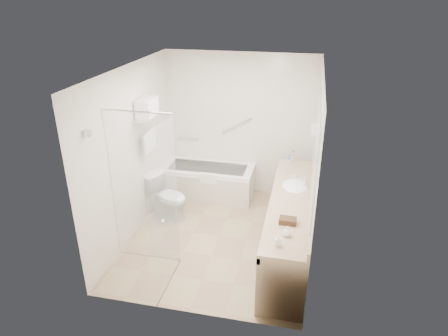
% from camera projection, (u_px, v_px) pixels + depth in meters
% --- Properties ---
extents(floor, '(3.20, 3.20, 0.00)m').
position_uv_depth(floor, '(220.00, 236.00, 6.07)').
color(floor, tan).
rests_on(floor, ground).
extents(ceiling, '(2.60, 3.20, 0.10)m').
position_uv_depth(ceiling, '(219.00, 70.00, 5.03)').
color(ceiling, silver).
rests_on(ceiling, wall_back).
extents(wall_back, '(2.60, 0.10, 2.50)m').
position_uv_depth(wall_back, '(240.00, 125.00, 6.97)').
color(wall_back, beige).
rests_on(wall_back, ground).
extents(wall_front, '(2.60, 0.10, 2.50)m').
position_uv_depth(wall_front, '(185.00, 220.00, 4.13)').
color(wall_front, beige).
rests_on(wall_front, ground).
extents(wall_left, '(0.10, 3.20, 2.50)m').
position_uv_depth(wall_left, '(132.00, 153.00, 5.80)').
color(wall_left, beige).
rests_on(wall_left, ground).
extents(wall_right, '(0.10, 3.20, 2.50)m').
position_uv_depth(wall_right, '(315.00, 169.00, 5.30)').
color(wall_right, beige).
rests_on(wall_right, ground).
extents(bathtub, '(1.60, 0.73, 0.59)m').
position_uv_depth(bathtub, '(208.00, 181.00, 7.15)').
color(bathtub, white).
rests_on(bathtub, floor).
extents(grab_bar_short, '(0.40, 0.03, 0.03)m').
position_uv_depth(grab_bar_short, '(188.00, 138.00, 7.25)').
color(grab_bar_short, silver).
rests_on(grab_bar_short, wall_back).
extents(grab_bar_long, '(0.53, 0.03, 0.33)m').
position_uv_depth(grab_bar_long, '(237.00, 125.00, 6.95)').
color(grab_bar_long, silver).
rests_on(grab_bar_long, wall_back).
extents(shower_enclosure, '(0.96, 0.91, 2.11)m').
position_uv_depth(shower_enclosure, '(153.00, 199.00, 4.93)').
color(shower_enclosure, silver).
rests_on(shower_enclosure, floor).
extents(towel_shelf, '(0.24, 0.55, 0.81)m').
position_uv_depth(towel_shelf, '(147.00, 113.00, 5.88)').
color(towel_shelf, silver).
rests_on(towel_shelf, wall_left).
extents(vanity_counter, '(0.55, 2.70, 0.95)m').
position_uv_depth(vanity_counter, '(290.00, 212.00, 5.47)').
color(vanity_counter, tan).
rests_on(vanity_counter, floor).
extents(sink, '(0.40, 0.52, 0.14)m').
position_uv_depth(sink, '(295.00, 187.00, 5.74)').
color(sink, white).
rests_on(sink, vanity_counter).
extents(faucet, '(0.03, 0.03, 0.14)m').
position_uv_depth(faucet, '(306.00, 181.00, 5.67)').
color(faucet, silver).
rests_on(faucet, vanity_counter).
extents(mirror, '(0.02, 2.00, 1.20)m').
position_uv_depth(mirror, '(316.00, 152.00, 5.04)').
color(mirror, '#A4A9B0').
rests_on(mirror, wall_right).
extents(hairdryer_unit, '(0.08, 0.10, 0.18)m').
position_uv_depth(hairdryer_unit, '(313.00, 129.00, 6.16)').
color(hairdryer_unit, silver).
rests_on(hairdryer_unit, wall_right).
extents(toilet, '(0.83, 0.67, 0.71)m').
position_uv_depth(toilet, '(168.00, 197.00, 6.44)').
color(toilet, white).
rests_on(toilet, floor).
extents(amenity_basket, '(0.21, 0.14, 0.07)m').
position_uv_depth(amenity_basket, '(288.00, 221.00, 4.80)').
color(amenity_basket, '#482D19').
rests_on(amenity_basket, vanity_counter).
extents(soap_bottle_a, '(0.11, 0.15, 0.06)m').
position_uv_depth(soap_bottle_a, '(277.00, 243.00, 4.39)').
color(soap_bottle_a, silver).
rests_on(soap_bottle_a, vanity_counter).
extents(soap_bottle_b, '(0.14, 0.16, 0.10)m').
position_uv_depth(soap_bottle_b, '(287.00, 232.00, 4.55)').
color(soap_bottle_b, silver).
rests_on(soap_bottle_b, vanity_counter).
extents(water_bottle_left, '(0.05, 0.05, 0.17)m').
position_uv_depth(water_bottle_left, '(289.00, 160.00, 6.36)').
color(water_bottle_left, silver).
rests_on(water_bottle_left, vanity_counter).
extents(water_bottle_mid, '(0.06, 0.06, 0.20)m').
position_uv_depth(water_bottle_mid, '(293.00, 157.00, 6.47)').
color(water_bottle_mid, silver).
rests_on(water_bottle_mid, vanity_counter).
extents(water_bottle_right, '(0.07, 0.07, 0.21)m').
position_uv_depth(water_bottle_right, '(289.00, 164.00, 6.17)').
color(water_bottle_right, silver).
rests_on(water_bottle_right, vanity_counter).
extents(drinking_glass_near, '(0.10, 0.10, 0.10)m').
position_uv_depth(drinking_glass_near, '(293.00, 178.00, 5.85)').
color(drinking_glass_near, silver).
rests_on(drinking_glass_near, vanity_counter).
extents(drinking_glass_far, '(0.09, 0.09, 0.09)m').
position_uv_depth(drinking_glass_far, '(289.00, 171.00, 6.09)').
color(drinking_glass_far, silver).
rests_on(drinking_glass_far, vanity_counter).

